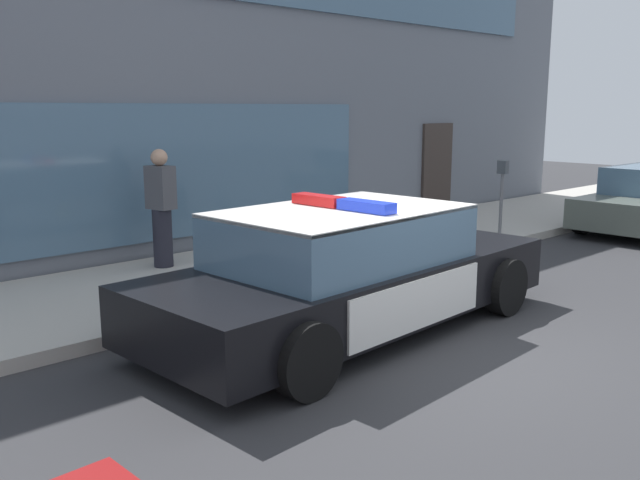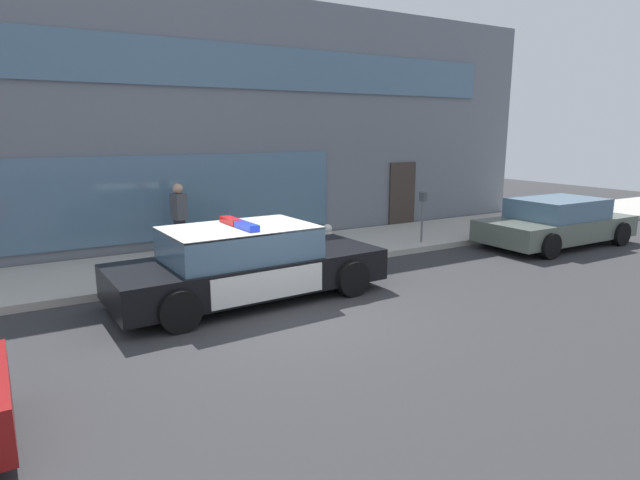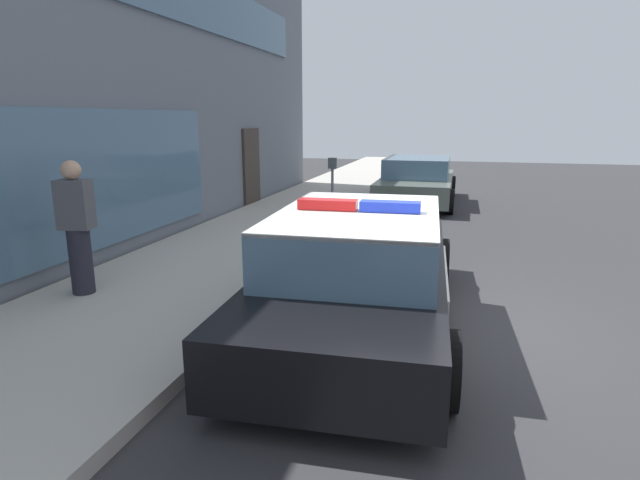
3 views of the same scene
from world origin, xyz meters
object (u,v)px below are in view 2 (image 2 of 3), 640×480
at_px(pedestrian_on_sidewalk, 179,219).
at_px(parking_meter, 423,208).
at_px(car_down_street, 556,222).
at_px(fire_hydrant, 328,239).
at_px(police_cruiser, 247,263).

bearing_deg(pedestrian_on_sidewalk, parking_meter, -27.59).
xyz_separation_m(car_down_street, pedestrian_on_sidewalk, (-9.32, 3.48, 0.38)).
height_order(fire_hydrant, car_down_street, car_down_street).
bearing_deg(fire_hydrant, parking_meter, -1.90).
distance_m(pedestrian_on_sidewalk, parking_meter, 6.26).
relative_size(car_down_street, parking_meter, 3.39).
bearing_deg(pedestrian_on_sidewalk, police_cruiser, -96.46).
xyz_separation_m(police_cruiser, parking_meter, (5.73, 1.73, 0.40)).
height_order(pedestrian_on_sidewalk, parking_meter, pedestrian_on_sidewalk).
bearing_deg(parking_meter, pedestrian_on_sidewalk, 162.79).
bearing_deg(fire_hydrant, car_down_street, -15.52).
xyz_separation_m(fire_hydrant, pedestrian_on_sidewalk, (-3.09, 1.75, 0.51)).
bearing_deg(fire_hydrant, police_cruiser, -147.34).
xyz_separation_m(car_down_street, parking_meter, (-3.34, 1.63, 0.45)).
distance_m(fire_hydrant, car_down_street, 6.46).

